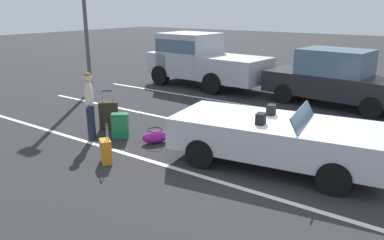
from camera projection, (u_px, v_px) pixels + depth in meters
ground_plane at (273, 164)px, 7.85m from camera, size 80.00×80.00×0.00m
lot_line_near at (242, 189)px, 6.79m from camera, size 18.00×0.12×0.01m
lot_line_mid at (297, 145)px, 8.90m from camera, size 18.00×0.12×0.01m
lot_line_far at (330, 119)px, 11.01m from camera, size 18.00×0.12×0.01m
convertible_car at (285, 139)px, 7.59m from camera, size 4.35×2.35×1.24m
suitcase_large_black at (109, 115)px, 10.01m from camera, size 0.54×0.53×1.06m
suitcase_medium_bright at (120, 126)px, 9.34m from camera, size 0.46×0.44×0.62m
suitcase_small_carryon at (106, 151)px, 7.85m from camera, size 0.39×0.35×0.84m
duffel_bag at (155, 137)px, 9.01m from camera, size 0.60×0.70×0.34m
traveler_person at (90, 102)px, 9.07m from camera, size 0.44×0.53×1.65m
parked_sedan_near at (336, 78)px, 12.30m from camera, size 4.66×2.25×1.82m
parked_pickup_truck_far at (199, 59)px, 15.30m from camera, size 5.12×2.32×2.10m
parking_lamp_post at (84, 3)px, 13.62m from camera, size 0.50×0.24×5.68m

